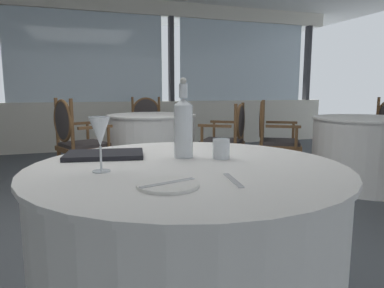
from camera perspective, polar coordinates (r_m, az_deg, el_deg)
name	(u,v)px	position (r m, az deg, el deg)	size (l,w,h in m)	color
ground_plane	(114,228)	(2.83, -12.67, -13.24)	(13.05, 13.05, 0.00)	#4C5156
window_wall_far	(89,90)	(6.39, -16.57, 8.46)	(9.56, 0.14, 2.63)	silver
foreground_table	(188,256)	(1.50, -0.68, -17.78)	(1.24, 1.24, 0.76)	white
side_plate	(168,185)	(1.07, -3.95, -6.66)	(0.19, 0.19, 0.01)	white
butter_knife	(168,183)	(1.07, -3.95, -6.39)	(0.19, 0.02, 0.00)	silver
dinner_fork	(233,180)	(1.14, 6.76, -5.89)	(0.17, 0.02, 0.00)	silver
water_bottle	(183,126)	(1.51, -1.42, 3.00)	(0.08, 0.08, 0.34)	white
wine_glass	(100,133)	(1.27, -14.84, 1.78)	(0.08, 0.08, 0.20)	white
water_tumbler	(221,149)	(1.49, 4.79, -0.77)	(0.07, 0.07, 0.09)	white
menu_book	(105,155)	(1.58, -14.11, -1.70)	(0.33, 0.21, 0.02)	black
background_table_1	(152,145)	(4.34, -6.52, -0.17)	(1.08, 1.08, 0.76)	white
dining_chair_1_0	(147,123)	(5.27, -7.42, 3.42)	(0.58, 0.52, 0.95)	brown
dining_chair_1_1	(75,137)	(3.85, -18.54, 1.09)	(0.60, 0.64, 0.97)	brown
dining_chair_1_2	(229,136)	(4.00, 6.03, 1.32)	(0.65, 0.66, 0.91)	brown
background_table_2	(366,152)	(4.26, 26.57, -1.20)	(1.16, 1.16, 0.76)	white
dining_chair_2_1	(272,135)	(4.11, 12.99, 1.47)	(0.63, 0.65, 0.94)	brown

